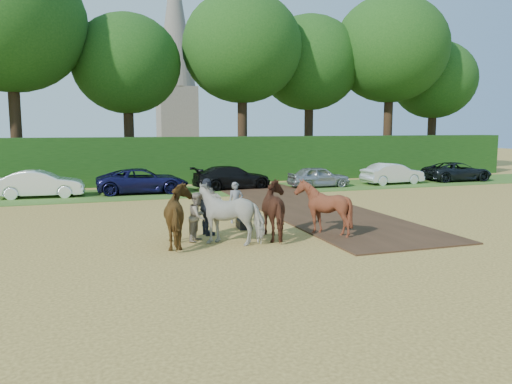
% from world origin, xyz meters
% --- Properties ---
extents(ground, '(120.00, 120.00, 0.00)m').
position_xyz_m(ground, '(0.00, 0.00, 0.00)').
color(ground, gold).
rests_on(ground, ground).
extents(earth_strip, '(4.50, 17.00, 0.05)m').
position_xyz_m(earth_strip, '(1.50, 7.00, 0.03)').
color(earth_strip, '#472D1C').
rests_on(earth_strip, ground).
extents(grass_verge, '(50.00, 5.00, 0.03)m').
position_xyz_m(grass_verge, '(0.00, 14.00, 0.01)').
color(grass_verge, '#38601E').
rests_on(grass_verge, ground).
extents(hedgerow, '(46.00, 1.60, 3.00)m').
position_xyz_m(hedgerow, '(0.00, 18.50, 1.50)').
color(hedgerow, '#14380F').
rests_on(hedgerow, ground).
extents(spectator_near, '(0.93, 0.97, 1.58)m').
position_xyz_m(spectator_near, '(-4.57, 1.85, 0.79)').
color(spectator_near, '#B3A48D').
rests_on(spectator_near, ground).
extents(spectator_far, '(0.61, 1.19, 1.94)m').
position_xyz_m(spectator_far, '(-4.10, 2.60, 0.97)').
color(spectator_far, '#252932').
rests_on(spectator_far, ground).
extents(plough_team, '(6.25, 4.37, 1.88)m').
position_xyz_m(plough_team, '(-2.77, 1.46, 0.93)').
color(plough_team, brown).
rests_on(plough_team, ground).
extents(parked_cars, '(35.59, 3.08, 1.42)m').
position_xyz_m(parked_cars, '(0.29, 14.02, 0.67)').
color(parked_cars, '#ABADB2').
rests_on(parked_cars, ground).
extents(treeline, '(48.70, 10.60, 14.21)m').
position_xyz_m(treeline, '(-1.69, 21.69, 8.97)').
color(treeline, '#382616').
rests_on(treeline, ground).
extents(church, '(5.20, 5.20, 27.00)m').
position_xyz_m(church, '(4.00, 55.00, 13.73)').
color(church, slate).
rests_on(church, ground).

